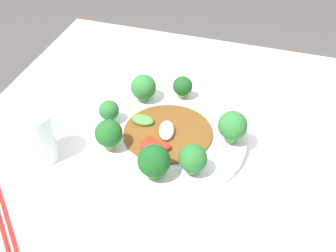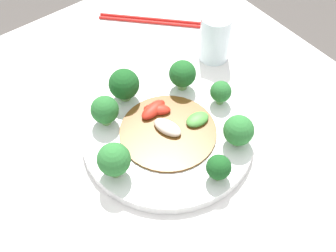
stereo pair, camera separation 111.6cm
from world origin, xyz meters
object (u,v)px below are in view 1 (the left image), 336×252
(broccoli_northeast, at_px, (143,87))
(broccoli_east, at_px, (183,86))
(plate, at_px, (168,137))
(broccoli_west, at_px, (154,161))
(drinking_glass, at_px, (38,137))
(chopsticks, at_px, (7,232))
(broccoli_north, at_px, (109,110))
(broccoli_northwest, at_px, (109,134))
(broccoli_southwest, at_px, (193,159))
(stirfry_center, at_px, (163,134))
(broccoli_south, at_px, (233,126))

(broccoli_northeast, relative_size, broccoli_east, 1.20)
(plate, height_order, broccoli_west, broccoli_west)
(drinking_glass, xyz_separation_m, chopsticks, (-0.18, -0.04, -0.05))
(broccoli_north, bearing_deg, broccoli_northeast, -24.10)
(broccoli_northeast, bearing_deg, broccoli_west, -155.52)
(broccoli_northwest, bearing_deg, broccoli_northeast, -2.95)
(broccoli_northeast, xyz_separation_m, chopsticks, (-0.40, 0.10, -0.05))
(broccoli_west, height_order, broccoli_southwest, broccoli_west)
(broccoli_east, relative_size, chopsticks, 0.27)
(broccoli_northeast, height_order, stirfry_center, broccoli_northeast)
(broccoli_southwest, bearing_deg, broccoli_south, -25.15)
(broccoli_south, relative_size, stirfry_center, 0.39)
(drinking_glass, relative_size, chopsticks, 0.56)
(broccoli_north, xyz_separation_m, chopsticks, (-0.30, 0.06, -0.04))
(broccoli_northeast, bearing_deg, chopsticks, 166.00)
(broccoli_south, xyz_separation_m, broccoli_east, (0.11, 0.13, -0.01))
(stirfry_center, bearing_deg, broccoli_southwest, -134.86)
(broccoli_west, bearing_deg, plate, 5.84)
(broccoli_northeast, bearing_deg, drinking_glass, 147.96)
(plate, distance_m, broccoli_west, 0.13)
(broccoli_west, height_order, chopsticks, broccoli_west)
(plate, relative_size, broccoli_northeast, 5.14)
(broccoli_west, height_order, broccoli_south, same)
(broccoli_northwest, bearing_deg, chopsticks, 158.40)
(broccoli_northeast, relative_size, broccoli_southwest, 1.01)
(plate, xyz_separation_m, broccoli_north, (0.00, 0.13, 0.04))
(broccoli_southwest, xyz_separation_m, chopsticks, (-0.21, 0.26, -0.05))
(broccoli_west, relative_size, broccoli_southwest, 1.11)
(broccoli_west, height_order, broccoli_northeast, broccoli_west)
(broccoli_northwest, bearing_deg, broccoli_east, -23.14)
(broccoli_northwest, height_order, stirfry_center, broccoli_northwest)
(plate, xyz_separation_m, broccoli_southwest, (-0.09, -0.08, 0.04))
(broccoli_west, xyz_separation_m, broccoli_north, (0.12, 0.14, -0.01))
(broccoli_west, bearing_deg, drinking_glass, 90.16)
(broccoli_north, relative_size, broccoli_east, 0.98)
(stirfry_center, bearing_deg, broccoli_northwest, 127.13)
(broccoli_west, distance_m, broccoli_north, 0.18)
(broccoli_northeast, xyz_separation_m, broccoli_southwest, (-0.18, -0.16, 0.00))
(plate, distance_m, broccoli_northeast, 0.13)
(broccoli_west, bearing_deg, chopsticks, 132.73)
(plate, bearing_deg, chopsticks, 148.69)
(broccoli_southwest, relative_size, stirfry_center, 0.34)
(broccoli_south, bearing_deg, stirfry_center, 100.49)
(broccoli_west, relative_size, stirfry_center, 0.38)
(broccoli_east, bearing_deg, broccoli_south, -130.56)
(broccoli_north, xyz_separation_m, broccoli_south, (0.01, -0.25, 0.01))
(plate, distance_m, broccoli_northwest, 0.13)
(broccoli_southwest, height_order, stirfry_center, broccoli_southwest)
(broccoli_west, relative_size, chopsticks, 0.36)
(broccoli_east, height_order, drinking_glass, drinking_glass)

